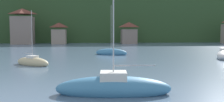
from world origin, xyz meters
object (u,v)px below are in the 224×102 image
sailboat_far_1 (111,53)px  sailboat_mid_4 (113,88)px  shore_building_westcentral (59,34)px  shore_building_west (23,27)px  sailboat_far_9 (33,62)px  shore_building_central (129,33)px

sailboat_far_1 → sailboat_mid_4: bearing=109.7°
sailboat_mid_4 → shore_building_westcentral: bearing=-75.6°
shore_building_west → sailboat_mid_4: size_ratio=1.11×
shore_building_westcentral → sailboat_far_9: size_ratio=0.98×
shore_building_west → sailboat_far_1: bearing=-57.8°
sailboat_far_1 → sailboat_far_9: size_ratio=1.28×
sailboat_mid_4 → sailboat_far_9: size_ratio=1.45×
shore_building_westcentral → sailboat_far_1: bearing=-71.2°
shore_building_westcentral → sailboat_far_9: bearing=-87.1°
shore_building_west → sailboat_mid_4: (20.50, -61.40, -4.62)m
shore_building_west → shore_building_central: shore_building_west is taller
shore_building_westcentral → shore_building_central: (20.80, -0.22, 0.11)m
shore_building_west → sailboat_mid_4: shore_building_west is taller
shore_building_westcentral → shore_building_central: size_ratio=0.97×
shore_building_westcentral → shore_building_central: 20.80m
shore_building_central → sailboat_far_1: bearing=-103.5°
shore_building_central → sailboat_mid_4: bearing=-99.9°
shore_building_west → shore_building_westcentral: (10.40, 0.02, -1.97)m
shore_building_west → shore_building_central: (31.20, -0.20, -1.86)m
shore_building_westcentral → sailboat_mid_4: sailboat_mid_4 is taller
shore_building_westcentral → sailboat_far_1: size_ratio=0.76×
shore_building_westcentral → sailboat_mid_4: size_ratio=0.67×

